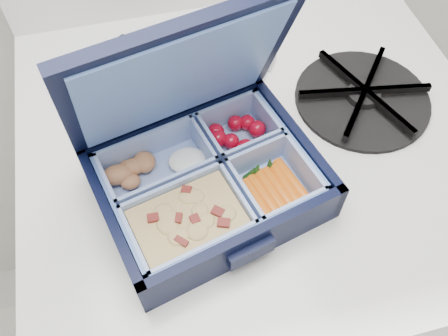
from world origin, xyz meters
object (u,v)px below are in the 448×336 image
object	(u,v)px
stove	(242,259)
bento_box	(208,183)
fork	(248,107)
burner_grate	(364,94)

from	to	relation	value
stove	bento_box	xyz separation A→B (m)	(-0.08, -0.09, 0.45)
stove	fork	bearing A→B (deg)	93.80
stove	bento_box	bearing A→B (deg)	-129.90
stove	fork	size ratio (longest dim) A/B	4.79
stove	burner_grate	distance (m)	0.46
bento_box	burner_grate	size ratio (longest dim) A/B	1.32
burner_grate	fork	size ratio (longest dim) A/B	0.95
fork	burner_grate	bearing A→B (deg)	24.09
stove	burner_grate	xyz separation A→B (m)	(0.14, -0.00, 0.44)
bento_box	fork	bearing A→B (deg)	42.17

